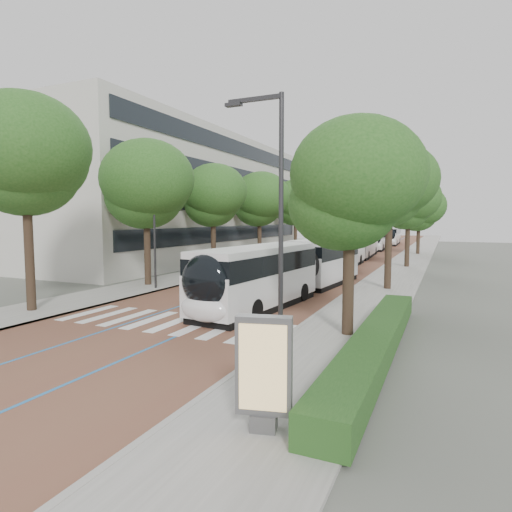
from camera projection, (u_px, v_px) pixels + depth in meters
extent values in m
plane|color=#51544C|center=(155.00, 328.00, 18.07)|extent=(160.00, 160.00, 0.00)
cube|color=brown|center=(351.00, 255.00, 54.42)|extent=(11.00, 140.00, 0.02)
cube|color=gray|center=(295.00, 253.00, 57.48)|extent=(4.00, 140.00, 0.12)
cube|color=gray|center=(414.00, 257.00, 51.35)|extent=(4.00, 140.00, 0.12)
cube|color=gray|center=(309.00, 253.00, 56.70)|extent=(0.20, 140.00, 0.14)
cube|color=gray|center=(397.00, 256.00, 52.13)|extent=(0.20, 140.00, 0.14)
cube|color=silver|center=(88.00, 313.00, 20.94)|extent=(0.55, 3.60, 0.01)
cube|color=silver|center=(108.00, 315.00, 20.43)|extent=(0.55, 3.60, 0.01)
cube|color=silver|center=(129.00, 317.00, 19.92)|extent=(0.55, 3.60, 0.01)
cube|color=silver|center=(150.00, 320.00, 19.41)|extent=(0.55, 3.60, 0.01)
cube|color=silver|center=(173.00, 323.00, 18.90)|extent=(0.55, 3.60, 0.01)
cube|color=silver|center=(197.00, 326.00, 18.39)|extent=(0.55, 3.60, 0.01)
cube|color=silver|center=(223.00, 329.00, 17.88)|extent=(0.55, 3.60, 0.01)
cube|color=silver|center=(250.00, 332.00, 17.37)|extent=(0.55, 3.60, 0.01)
cube|color=silver|center=(279.00, 335.00, 16.86)|extent=(0.55, 3.60, 0.01)
cube|color=#2168A8|center=(339.00, 254.00, 55.07)|extent=(0.12, 126.00, 0.01)
cube|color=#2168A8|center=(364.00, 255.00, 53.76)|extent=(0.12, 126.00, 0.01)
cube|color=#ACAAA0|center=(167.00, 199.00, 50.87)|extent=(18.00, 40.00, 14.00)
cube|color=black|center=(235.00, 233.00, 47.52)|extent=(0.12, 38.00, 1.60)
cube|color=black|center=(235.00, 204.00, 47.24)|extent=(0.12, 38.00, 1.60)
cube|color=black|center=(235.00, 175.00, 46.96)|extent=(0.12, 38.00, 1.60)
cube|color=black|center=(235.00, 147.00, 46.70)|extent=(0.12, 38.00, 1.60)
cube|color=#1A4016|center=(376.00, 341.00, 14.31)|extent=(1.20, 14.00, 0.80)
cylinder|color=#2C2C2F|center=(281.00, 236.00, 12.21)|extent=(0.14, 0.14, 8.00)
cube|color=#2C2C2F|center=(255.00, 99.00, 12.20)|extent=(1.70, 0.12, 0.12)
cube|color=#2C2C2F|center=(234.00, 105.00, 12.49)|extent=(0.50, 0.20, 0.10)
cylinder|color=#2C2C2F|center=(390.00, 225.00, 34.93)|extent=(0.14, 0.14, 8.00)
cube|color=#2C2C2F|center=(381.00, 177.00, 34.91)|extent=(1.70, 0.12, 0.12)
cube|color=#2C2C2F|center=(372.00, 178.00, 35.21)|extent=(0.50, 0.20, 0.10)
cylinder|color=#2C2C2F|center=(154.00, 226.00, 27.48)|extent=(0.14, 0.14, 8.00)
cylinder|color=black|center=(30.00, 259.00, 20.91)|extent=(0.44, 0.44, 5.25)
ellipsoid|color=#1E4C18|center=(25.00, 160.00, 20.49)|extent=(6.01, 6.01, 5.11)
cylinder|color=black|center=(147.00, 252.00, 29.11)|extent=(0.44, 0.44, 4.72)
ellipsoid|color=#1E4C18|center=(146.00, 188.00, 28.74)|extent=(6.20, 6.20, 5.27)
cylinder|color=black|center=(213.00, 246.00, 37.30)|extent=(0.44, 0.44, 4.53)
ellipsoid|color=#1E4C18|center=(213.00, 198.00, 36.94)|extent=(5.53, 5.53, 4.70)
cylinder|color=black|center=(260.00, 240.00, 46.38)|extent=(0.44, 0.44, 4.58)
ellipsoid|color=#1E4C18|center=(260.00, 202.00, 46.02)|extent=(6.09, 6.09, 5.17)
cylinder|color=black|center=(295.00, 236.00, 57.28)|extent=(0.44, 0.44, 4.63)
ellipsoid|color=#1E4C18|center=(296.00, 204.00, 56.91)|extent=(6.42, 6.42, 5.46)
cylinder|color=black|center=(325.00, 231.00, 70.88)|extent=(0.44, 0.44, 5.24)
ellipsoid|color=#1E4C18|center=(325.00, 202.00, 70.47)|extent=(6.41, 6.41, 5.45)
cylinder|color=black|center=(348.00, 286.00, 16.57)|extent=(0.44, 0.44, 4.03)
ellipsoid|color=#1E4C18|center=(350.00, 191.00, 16.25)|extent=(5.05, 5.05, 4.29)
cylinder|color=black|center=(388.00, 255.00, 27.45)|extent=(0.44, 0.44, 4.60)
ellipsoid|color=#1E4C18|center=(390.00, 189.00, 27.09)|extent=(5.35, 5.35, 4.55)
cylinder|color=black|center=(407.00, 245.00, 40.19)|extent=(0.44, 0.44, 4.24)
ellipsoid|color=#1E4C18|center=(409.00, 204.00, 39.85)|extent=(5.20, 5.20, 4.42)
cylinder|color=black|center=(418.00, 239.00, 54.73)|extent=(0.44, 0.44, 4.01)
ellipsoid|color=#1E4C18|center=(419.00, 211.00, 54.42)|extent=(5.96, 5.96, 5.07)
cylinder|color=black|center=(299.00, 265.00, 26.20)|extent=(2.38, 1.12, 2.30)
cube|color=silver|center=(258.00, 285.00, 21.81)|extent=(3.39, 9.56, 1.82)
cube|color=black|center=(258.00, 262.00, 21.71)|extent=(3.41, 9.37, 0.97)
cube|color=silver|center=(258.00, 250.00, 21.65)|extent=(3.32, 9.37, 0.31)
cube|color=black|center=(258.00, 305.00, 21.90)|extent=(3.30, 9.18, 0.35)
cube|color=silver|center=(324.00, 267.00, 29.98)|extent=(3.23, 7.94, 1.82)
cube|color=black|center=(325.00, 250.00, 29.88)|extent=(3.26, 7.79, 0.97)
cube|color=silver|center=(325.00, 241.00, 29.83)|extent=(3.17, 7.79, 0.31)
cube|color=black|center=(324.00, 282.00, 30.08)|extent=(3.15, 7.63, 0.35)
ellipsoid|color=black|center=(205.00, 281.00, 17.82)|extent=(2.44, 1.32, 2.28)
ellipsoid|color=silver|center=(204.00, 309.00, 17.88)|extent=(2.44, 1.22, 1.14)
cylinder|color=black|center=(214.00, 305.00, 20.46)|extent=(0.39, 1.02, 1.00)
cylinder|color=black|center=(255.00, 310.00, 19.34)|extent=(0.39, 1.02, 1.00)
cylinder|color=black|center=(318.00, 274.00, 32.05)|extent=(0.39, 1.02, 1.00)
cylinder|color=black|center=(347.00, 276.00, 30.93)|extent=(0.39, 1.02, 1.00)
cylinder|color=black|center=(267.00, 289.00, 25.10)|extent=(0.39, 1.02, 1.00)
cylinder|color=black|center=(303.00, 292.00, 23.98)|extent=(0.39, 1.02, 1.00)
cube|color=silver|center=(340.00, 255.00, 40.00)|extent=(2.51, 12.00, 1.82)
cube|color=black|center=(340.00, 242.00, 39.90)|extent=(2.55, 11.76, 0.97)
cube|color=silver|center=(340.00, 236.00, 39.85)|extent=(2.46, 11.76, 0.31)
cube|color=black|center=(340.00, 266.00, 40.10)|extent=(2.45, 11.52, 0.35)
ellipsoid|color=black|center=(324.00, 251.00, 34.62)|extent=(2.35, 1.10, 2.28)
ellipsoid|color=silver|center=(323.00, 265.00, 34.68)|extent=(2.35, 1.00, 1.14)
cylinder|color=black|center=(317.00, 266.00, 37.26)|extent=(0.30, 1.00, 1.00)
cylinder|color=black|center=(343.00, 267.00, 36.34)|extent=(0.30, 1.00, 1.00)
cylinder|color=black|center=(337.00, 259.00, 43.98)|extent=(0.30, 1.00, 1.00)
cylinder|color=black|center=(360.00, 260.00, 43.06)|extent=(0.30, 1.00, 1.00)
cube|color=silver|center=(362.00, 246.00, 51.86)|extent=(3.04, 12.10, 1.82)
cube|color=black|center=(362.00, 237.00, 51.76)|extent=(3.06, 11.86, 0.97)
cube|color=silver|center=(362.00, 232.00, 51.70)|extent=(2.98, 11.86, 0.31)
cube|color=black|center=(362.00, 255.00, 51.95)|extent=(2.96, 11.62, 0.35)
ellipsoid|color=black|center=(355.00, 243.00, 46.38)|extent=(2.40, 1.20, 2.28)
ellipsoid|color=silver|center=(355.00, 253.00, 46.43)|extent=(2.39, 1.10, 1.14)
cylinder|color=black|center=(348.00, 255.00, 49.01)|extent=(0.34, 1.01, 1.00)
cylinder|color=black|center=(368.00, 255.00, 48.18)|extent=(0.34, 1.01, 1.00)
cylinder|color=black|center=(357.00, 250.00, 55.86)|extent=(0.34, 1.01, 1.00)
cylinder|color=black|center=(375.00, 251.00, 55.03)|extent=(0.34, 1.01, 1.00)
cube|color=silver|center=(377.00, 241.00, 64.41)|extent=(3.19, 12.12, 1.82)
cube|color=black|center=(377.00, 233.00, 64.31)|extent=(3.22, 11.89, 0.97)
cube|color=silver|center=(377.00, 229.00, 64.26)|extent=(3.13, 11.88, 0.31)
cube|color=black|center=(376.00, 248.00, 64.51)|extent=(3.11, 11.64, 0.35)
ellipsoid|color=black|center=(373.00, 238.00, 58.90)|extent=(2.41, 1.23, 2.28)
ellipsoid|color=silver|center=(373.00, 246.00, 58.96)|extent=(2.40, 1.13, 1.14)
cylinder|color=black|center=(366.00, 247.00, 61.53)|extent=(0.36, 1.02, 1.00)
cylinder|color=black|center=(382.00, 248.00, 60.73)|extent=(0.36, 1.02, 1.00)
cylinder|color=black|center=(371.00, 244.00, 68.42)|extent=(0.36, 1.02, 1.00)
cylinder|color=black|center=(386.00, 245.00, 67.62)|extent=(0.36, 1.02, 1.00)
cube|color=silver|center=(391.00, 237.00, 76.32)|extent=(2.95, 12.08, 1.82)
cube|color=black|center=(391.00, 231.00, 76.22)|extent=(2.98, 11.85, 0.97)
cube|color=silver|center=(391.00, 228.00, 76.17)|extent=(2.89, 11.84, 0.31)
cube|color=black|center=(391.00, 244.00, 76.42)|extent=(2.88, 11.60, 0.35)
ellipsoid|color=black|center=(388.00, 234.00, 70.86)|extent=(2.39, 1.19, 2.28)
ellipsoid|color=silver|center=(388.00, 241.00, 70.91)|extent=(2.39, 1.09, 1.14)
cylinder|color=black|center=(382.00, 243.00, 73.49)|extent=(0.34, 1.01, 1.00)
cylinder|color=black|center=(396.00, 243.00, 72.64)|extent=(0.34, 1.01, 1.00)
cylinder|color=black|center=(387.00, 241.00, 80.32)|extent=(0.34, 1.01, 1.00)
cylinder|color=black|center=(399.00, 241.00, 79.48)|extent=(0.34, 1.01, 1.00)
cube|color=#59595B|center=(264.00, 421.00, 9.11)|extent=(0.64, 0.58, 0.37)
cube|color=#59595B|center=(264.00, 365.00, 9.00)|extent=(1.23, 0.60, 2.10)
cube|color=tan|center=(263.00, 368.00, 8.83)|extent=(0.98, 0.26, 1.83)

